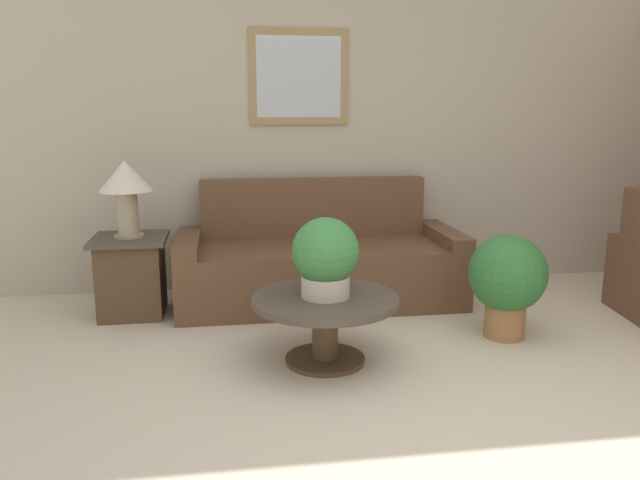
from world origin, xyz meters
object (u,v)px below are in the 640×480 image
potted_plant_floor (507,279)px  table_lamp (126,184)px  couch_main (319,264)px  potted_plant_on_table (325,256)px  coffee_table (325,315)px  side_table (132,275)px

potted_plant_floor → table_lamp: bearing=161.3°
couch_main → potted_plant_on_table: couch_main is taller
couch_main → coffee_table: size_ratio=2.49×
side_table → potted_plant_on_table: potted_plant_on_table is taller
couch_main → potted_plant_on_table: (-0.15, -1.25, 0.37)m
table_lamp → potted_plant_floor: table_lamp is taller
coffee_table → table_lamp: size_ratio=1.58×
table_lamp → potted_plant_on_table: (1.31, -1.12, -0.33)m
couch_main → potted_plant_on_table: size_ratio=4.59×
side_table → potted_plant_on_table: bearing=-40.5°
couch_main → side_table: (-1.45, -0.13, -0.00)m
side_table → potted_plant_floor: size_ratio=0.84×
coffee_table → table_lamp: table_lamp is taller
side_table → table_lamp: bearing=0.0°
table_lamp → potted_plant_on_table: 1.75m
potted_plant_on_table → table_lamp: bearing=139.5°
potted_plant_on_table → potted_plant_floor: potted_plant_on_table is taller
side_table → potted_plant_on_table: 1.76m
couch_main → table_lamp: size_ratio=3.94×
couch_main → potted_plant_floor: (1.14, -1.01, 0.11)m
coffee_table → side_table: side_table is taller
couch_main → table_lamp: (-1.45, -0.13, 0.69)m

